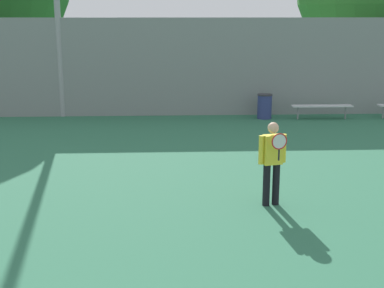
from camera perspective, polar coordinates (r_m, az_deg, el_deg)
tennis_player at (r=10.34m, az=8.56°, el=-1.58°), size 0.55×0.46×1.65m
bench_courtside_near at (r=19.57m, az=13.71°, el=3.91°), size 2.15×0.40×0.49m
trash_bin at (r=19.30m, az=7.75°, el=4.00°), size 0.53×0.53×0.87m
back_fence at (r=19.59m, az=-5.58°, el=8.11°), size 29.80×0.06×3.53m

